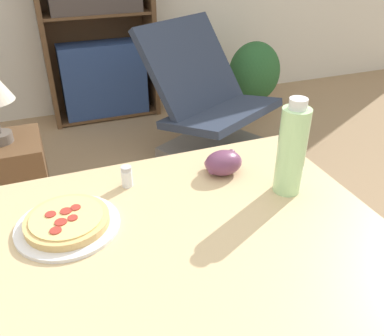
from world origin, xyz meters
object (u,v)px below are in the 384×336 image
object	(u,v)px
salt_shaker	(127,176)
grape_bunch	(223,163)
drink_bottle	(292,150)
lounge_chair_far	(209,118)
side_table	(14,188)
pizza_on_plate	(67,222)
bookshelf	(97,23)
potted_plant_floor	(254,76)

from	to	relation	value
salt_shaker	grape_bunch	bearing A→B (deg)	-6.95
drink_bottle	salt_shaker	distance (m)	0.47
lounge_chair_far	side_table	size ratio (longest dim) A/B	1.90
pizza_on_plate	lounge_chair_far	distance (m)	1.83
lounge_chair_far	side_table	world-z (taller)	lounge_chair_far
pizza_on_plate	bookshelf	distance (m)	2.46
pizza_on_plate	potted_plant_floor	size ratio (longest dim) A/B	0.43
salt_shaker	side_table	bearing A→B (deg)	113.80
grape_bunch	potted_plant_floor	bearing A→B (deg)	58.41
pizza_on_plate	bookshelf	world-z (taller)	bookshelf
pizza_on_plate	side_table	distance (m)	1.19
grape_bunch	side_table	size ratio (longest dim) A/B	0.22
drink_bottle	salt_shaker	size ratio (longest dim) A/B	4.33
salt_shaker	bookshelf	distance (m)	2.30
drink_bottle	bookshelf	distance (m)	2.47
bookshelf	side_table	size ratio (longest dim) A/B	3.17
pizza_on_plate	lounge_chair_far	bearing A→B (deg)	55.22
bookshelf	potted_plant_floor	bearing A→B (deg)	-18.38
grape_bunch	salt_shaker	world-z (taller)	grape_bunch
pizza_on_plate	grape_bunch	size ratio (longest dim) A/B	2.26
potted_plant_floor	pizza_on_plate	bearing A→B (deg)	-129.23
side_table	potted_plant_floor	distance (m)	2.11
grape_bunch	bookshelf	xyz separation A→B (m)	(0.01, 2.32, -0.03)
drink_bottle	side_table	size ratio (longest dim) A/B	0.53
salt_shaker	lounge_chair_far	xyz separation A→B (m)	(0.83, 1.32, -0.50)
lounge_chair_far	bookshelf	bearing A→B (deg)	91.13
potted_plant_floor	grape_bunch	bearing A→B (deg)	-121.59
grape_bunch	side_table	bearing A→B (deg)	125.85
drink_bottle	lounge_chair_far	distance (m)	1.67
side_table	salt_shaker	bearing A→B (deg)	-66.20
bookshelf	side_table	xyz separation A→B (m)	(-0.70, -1.36, -0.49)
pizza_on_plate	bookshelf	size ratio (longest dim) A/B	0.16
side_table	potted_plant_floor	xyz separation A→B (m)	(1.88, 0.97, 0.07)
salt_shaker	lounge_chair_far	bearing A→B (deg)	57.94
bookshelf	potted_plant_floor	world-z (taller)	bookshelf
salt_shaker	potted_plant_floor	size ratio (longest dim) A/B	0.11
pizza_on_plate	salt_shaker	xyz separation A→B (m)	(0.18, 0.13, 0.02)
drink_bottle	salt_shaker	bearing A→B (deg)	156.41
grape_bunch	lounge_chair_far	xyz separation A→B (m)	(0.54, 1.35, -0.50)
salt_shaker	pizza_on_plate	bearing A→B (deg)	-143.88
salt_shaker	potted_plant_floor	bearing A→B (deg)	52.14
lounge_chair_far	drink_bottle	bearing A→B (deg)	-133.00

